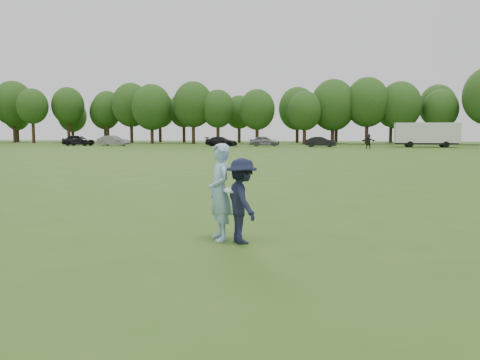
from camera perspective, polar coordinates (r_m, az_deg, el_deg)
The scene contains 12 objects.
ground at distance 10.11m, azimuth -6.33°, elevation -6.68°, with size 200.00×200.00×0.00m, color #325718.
thrower at distance 9.89m, azimuth -2.29°, elevation -1.36°, with size 0.69×0.45×1.89m, color #95C4E6.
defender at distance 9.62m, azimuth 0.22°, elevation -2.35°, with size 1.05×0.60×1.63m, color #161B32.
player_far_d at distance 62.22m, azimuth 14.22°, elevation 4.23°, with size 1.67×0.53×1.80m, color black.
car_a at distance 77.34m, azimuth -17.70°, elevation 4.28°, with size 1.87×4.64×1.58m, color black.
car_b at distance 75.03m, azimuth -14.06°, elevation 4.30°, with size 1.56×4.46×1.47m, color slate.
car_d at distance 71.42m, azimuth -2.11°, elevation 4.34°, with size 1.84×4.52×1.31m, color black.
car_e at distance 71.38m, azimuth 2.78°, elevation 4.39°, with size 1.71×4.24×1.44m, color slate.
car_f at distance 68.41m, azimuth 9.06°, elevation 4.25°, with size 1.44×4.14×1.36m, color black.
disc_in_play at distance 9.59m, azimuth -1.07°, elevation -1.17°, with size 0.29×0.30×0.09m.
cargo_trailer at distance 70.86m, azimuth 20.22°, elevation 4.90°, with size 9.00×2.75×3.20m.
treeline at distance 86.46m, azimuth 10.39°, elevation 8.18°, with size 130.35×18.39×11.74m.
Camera 1 is at (2.85, -9.46, 2.13)m, focal length 38.00 mm.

